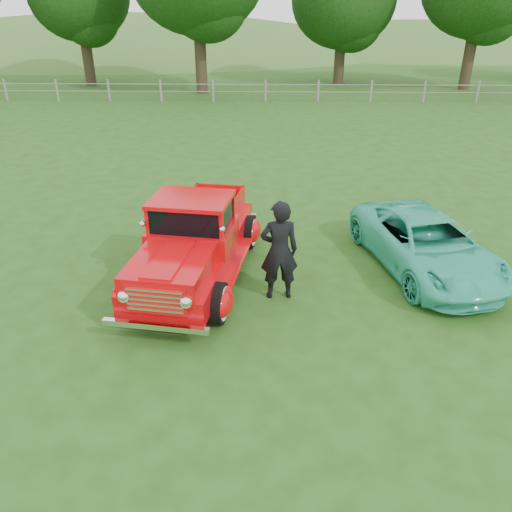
{
  "coord_description": "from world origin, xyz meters",
  "views": [
    {
      "loc": [
        0.18,
        -7.58,
        5.13
      ],
      "look_at": [
        -0.04,
        1.2,
        0.64
      ],
      "focal_mm": 35.0,
      "sensor_mm": 36.0,
      "label": 1
    }
  ],
  "objects_px": {
    "man": "(279,251)",
    "red_pickup": "(195,242)",
    "teal_sedan": "(426,244)",
    "tree_near_east": "(344,0)"
  },
  "relations": [
    {
      "from": "tree_near_east",
      "to": "red_pickup",
      "type": "bearing_deg",
      "value": -102.87
    },
    {
      "from": "tree_near_east",
      "to": "man",
      "type": "relative_size",
      "value": 4.21
    },
    {
      "from": "teal_sedan",
      "to": "man",
      "type": "xyz_separation_m",
      "value": [
        -3.12,
        -1.21,
        0.4
      ]
    },
    {
      "from": "man",
      "to": "tree_near_east",
      "type": "bearing_deg",
      "value": -105.68
    },
    {
      "from": "red_pickup",
      "to": "man",
      "type": "relative_size",
      "value": 2.62
    },
    {
      "from": "tree_near_east",
      "to": "teal_sedan",
      "type": "bearing_deg",
      "value": -93.11
    },
    {
      "from": "man",
      "to": "teal_sedan",
      "type": "bearing_deg",
      "value": -165.35
    },
    {
      "from": "teal_sedan",
      "to": "man",
      "type": "height_order",
      "value": "man"
    },
    {
      "from": "man",
      "to": "red_pickup",
      "type": "bearing_deg",
      "value": -29.66
    },
    {
      "from": "teal_sedan",
      "to": "red_pickup",
      "type": "bearing_deg",
      "value": 172.2
    }
  ]
}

